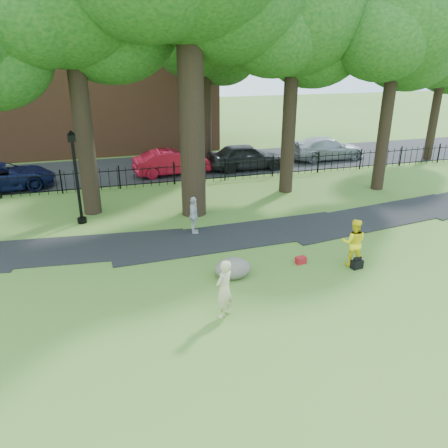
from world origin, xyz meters
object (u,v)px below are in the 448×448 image
object	(u,v)px
boulder	(233,267)
lamppost	(77,179)
woman	(224,289)
man	(353,242)
red_sedan	(172,162)

from	to	relation	value
boulder	lamppost	size ratio (longest dim) A/B	0.30
woman	boulder	distance (m)	2.42
man	red_sedan	xyz separation A→B (m)	(-3.88, 13.82, -0.10)
man	boulder	size ratio (longest dim) A/B	1.41
woman	red_sedan	distance (m)	15.67
woman	man	bearing A→B (deg)	163.22
man	boulder	bearing A→B (deg)	21.13
woman	lamppost	bearing A→B (deg)	-101.56
woman	boulder	size ratio (longest dim) A/B	1.43
woman	man	xyz separation A→B (m)	(5.22, 1.79, -0.01)
boulder	lamppost	distance (m)	8.34
man	boulder	distance (m)	4.32
woman	man	world-z (taller)	woman
man	boulder	world-z (taller)	man
man	red_sedan	size ratio (longest dim) A/B	0.37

